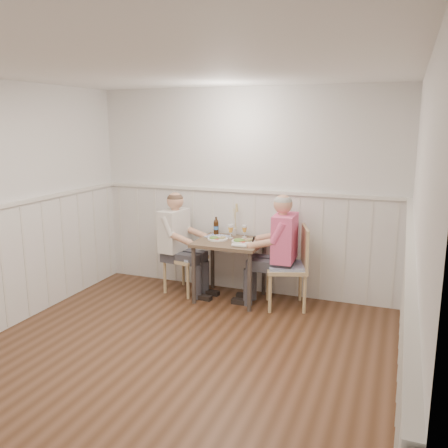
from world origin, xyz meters
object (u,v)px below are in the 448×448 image
Objects in this scene: diner_cream at (177,250)px; dining_table at (230,249)px; man_in_pink at (281,260)px; chair_left at (182,253)px; beer_bottle at (216,227)px; grass_vase at (234,220)px; chair_right at (292,264)px.

dining_table is at bearing 0.03° from diner_cream.
man_in_pink is 1.37m from diner_cream.
beer_bottle is at bearing 26.86° from chair_left.
grass_vase is at bearing 23.03° from diner_cream.
diner_cream is at bearing -156.97° from grass_vase.
diner_cream is 3.03× the size of grass_vase.
grass_vase is (0.24, 0.03, 0.09)m from beer_bottle.
beer_bottle is (0.44, 0.25, 0.29)m from diner_cream.
grass_vase is at bearing 8.26° from beer_bottle.
chair_right is 4.26× the size of beer_bottle.
chair_left is at bearing 51.84° from diner_cream.
grass_vase reaches higher than chair_left.
chair_right is at bearing -1.25° from chair_left.
man_in_pink is 5.99× the size of beer_bottle.
grass_vase is (-0.69, 0.29, 0.37)m from man_in_pink.
chair_left reaches higher than dining_table.
chair_right is (0.77, 0.02, -0.11)m from dining_table.
grass_vase is at bearing 161.74° from chair_right.
man_in_pink is (1.33, -0.05, 0.07)m from chair_left.
man_in_pink reaches higher than grass_vase.
chair_left is 0.70× the size of diner_cream.
chair_left is 4.06× the size of beer_bottle.
man_in_pink is 1.00m from beer_bottle.
beer_bottle is at bearing 164.44° from man_in_pink.
chair_right is 1.13m from beer_bottle.
chair_right is 1.05× the size of chair_left.
grass_vase is at bearing 157.02° from man_in_pink.
grass_vase is at bearing 99.09° from dining_table.
diner_cream reaches higher than dining_table.
chair_left is (-0.68, 0.05, -0.13)m from dining_table.
dining_table is at bearing -178.66° from chair_right.
grass_vase is (0.68, 0.29, 0.39)m from diner_cream.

